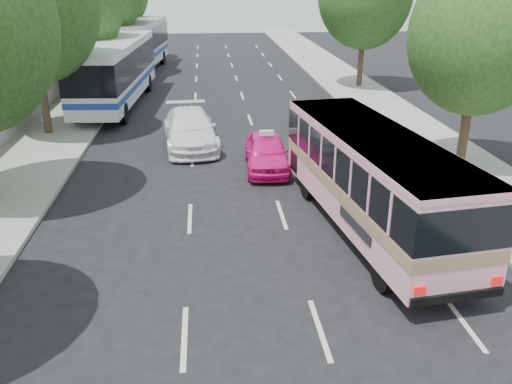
{
  "coord_description": "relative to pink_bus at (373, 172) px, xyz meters",
  "views": [
    {
      "loc": [
        -1.28,
        -11.52,
        7.14
      ],
      "look_at": [
        -0.0,
        2.06,
        1.6
      ],
      "focal_mm": 38.0,
      "sensor_mm": 36.0,
      "label": 1
    }
  ],
  "objects": [
    {
      "name": "ground",
      "position": [
        -3.42,
        -2.68,
        -1.84
      ],
      "size": [
        120.0,
        120.0,
        0.0
      ],
      "primitive_type": "plane",
      "color": "black",
      "rests_on": "ground"
    },
    {
      "name": "sidewalk_left",
      "position": [
        -11.92,
        17.32,
        -1.77
      ],
      "size": [
        4.0,
        90.0,
        0.15
      ],
      "primitive_type": "cube",
      "color": "#9E998E",
      "rests_on": "ground"
    },
    {
      "name": "sidewalk_right",
      "position": [
        5.08,
        17.32,
        -1.78
      ],
      "size": [
        4.0,
        90.0,
        0.12
      ],
      "primitive_type": "cube",
      "color": "#9E998E",
      "rests_on": "ground"
    },
    {
      "name": "low_wall",
      "position": [
        -13.72,
        17.32,
        -0.94
      ],
      "size": [
        0.3,
        90.0,
        1.5
      ],
      "primitive_type": "cube",
      "color": "#9E998E",
      "rests_on": "sidewalk_left"
    },
    {
      "name": "tree_left_d",
      "position": [
        -11.95,
        19.26,
        3.79
      ],
      "size": [
        5.52,
        5.52,
        8.6
      ],
      "color": "#38281E",
      "rests_on": "ground"
    },
    {
      "name": "tree_right_near",
      "position": [
        5.35,
        5.26,
        3.36
      ],
      "size": [
        5.1,
        5.1,
        7.95
      ],
      "color": "#38281E",
      "rests_on": "ground"
    },
    {
      "name": "pink_bus",
      "position": [
        0.0,
        0.0,
        0.0
      ],
      "size": [
        3.53,
        9.51,
        2.96
      ],
      "rotation": [
        0.0,
        0.0,
        0.13
      ],
      "color": "#FFA4BC",
      "rests_on": "ground"
    },
    {
      "name": "pink_taxi",
      "position": [
        -2.42,
        5.68,
        -1.16
      ],
      "size": [
        1.78,
        4.08,
        1.37
      ],
      "primitive_type": "imported",
      "rotation": [
        0.0,
        0.0,
        -0.04
      ],
      "color": "#EF1488",
      "rests_on": "ground"
    },
    {
      "name": "white_pickup",
      "position": [
        -5.42,
        8.98,
        -1.07
      ],
      "size": [
        2.66,
        5.51,
        1.55
      ],
      "primitive_type": "imported",
      "rotation": [
        0.0,
        0.0,
        0.09
      ],
      "color": "white",
      "rests_on": "ground"
    },
    {
      "name": "tour_coach_front",
      "position": [
        -9.72,
        17.37,
        0.33
      ],
      "size": [
        3.37,
        12.22,
        3.61
      ],
      "rotation": [
        0.0,
        0.0,
        -0.06
      ],
      "color": "silver",
      "rests_on": "ground"
    },
    {
      "name": "tour_coach_rear",
      "position": [
        -9.72,
        28.57,
        0.39
      ],
      "size": [
        3.91,
        12.58,
        3.7
      ],
      "rotation": [
        0.0,
        0.0,
        -0.1
      ],
      "color": "silver",
      "rests_on": "ground"
    },
    {
      "name": "taxi_roof_sign",
      "position": [
        -2.42,
        5.68,
        -0.39
      ],
      "size": [
        0.56,
        0.2,
        0.18
      ],
      "primitive_type": "cube",
      "rotation": [
        0.0,
        0.0,
        -0.04
      ],
      "color": "silver",
      "rests_on": "pink_taxi"
    }
  ]
}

